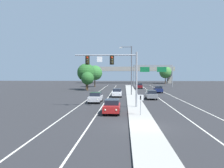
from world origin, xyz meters
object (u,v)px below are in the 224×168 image
object	(u,v)px
street_lamp_median	(130,67)
car_oncoming_white	(117,93)
tree_far_left_c	(86,73)
tree_far_right_b	(165,72)
car_receding_darkred	(139,86)
highway_sign_gantry	(153,69)
tree_far_left_b	(88,78)
car_oncoming_silver	(96,97)
median_sign_post	(141,102)
overhead_signal_mast	(116,67)
car_receding_navy	(158,89)
car_receding_grey	(151,95)
car_oncoming_red	(112,106)
tree_far_left_a	(95,73)

from	to	relation	value
street_lamp_median	car_oncoming_white	world-z (taller)	street_lamp_median
tree_far_left_c	tree_far_right_b	xyz separation A→B (m)	(28.90, 42.36, 0.27)
car_receding_darkred	highway_sign_gantry	distance (m)	12.96
car_receding_darkred	tree_far_left_b	distance (m)	17.19
street_lamp_median	car_oncoming_silver	xyz separation A→B (m)	(-5.72, -12.48, -4.97)
tree_far_left_c	car_receding_darkred	bearing A→B (deg)	20.49
tree_far_left_b	median_sign_post	bearing A→B (deg)	-73.73
overhead_signal_mast	tree_far_right_b	size ratio (longest dim) A/B	1.06
tree_far_right_b	street_lamp_median	bearing A→B (deg)	-105.72
car_oncoming_silver	car_receding_navy	size ratio (longest dim) A/B	1.00
car_receding_grey	car_oncoming_red	bearing A→B (deg)	-111.03
car_receding_navy	tree_far_right_b	xyz separation A→B (m)	(10.25, 52.64, 4.24)
tree_far_right_b	median_sign_post	bearing A→B (deg)	-100.97
street_lamp_median	highway_sign_gantry	xyz separation A→B (m)	(8.59, 34.27, 0.37)
car_receding_darkred	tree_far_right_b	world-z (taller)	tree_far_right_b
car_receding_navy	car_receding_grey	bearing A→B (deg)	-102.42
car_oncoming_red	tree_far_right_b	xyz separation A→B (m)	(19.65, 83.39, 4.24)
car_receding_navy	tree_far_right_b	bearing A→B (deg)	78.98
tree_far_left_a	tree_far_right_b	xyz separation A→B (m)	(28.15, 28.46, 0.33)
car_receding_grey	tree_far_left_c	bearing A→B (deg)	121.58
car_receding_navy	street_lamp_median	bearing A→B (deg)	-130.92
car_oncoming_silver	tree_far_left_c	size ratio (longest dim) A/B	0.61
car_oncoming_silver	car_oncoming_white	distance (m)	10.22
tree_far_left_c	tree_far_right_b	bearing A→B (deg)	55.70
car_receding_grey	tree_far_left_a	size ratio (longest dim) A/B	0.62
car_receding_darkred	tree_far_right_b	distance (m)	39.42
car_oncoming_silver	tree_far_left_c	world-z (taller)	tree_far_left_c
car_oncoming_white	car_receding_darkred	xyz separation A→B (m)	(5.92, 26.46, 0.00)
overhead_signal_mast	car_oncoming_silver	world-z (taller)	overhead_signal_mast
street_lamp_median	tree_far_left_c	bearing A→B (deg)	123.35
overhead_signal_mast	median_sign_post	bearing A→B (deg)	-66.98
car_oncoming_silver	median_sign_post	bearing A→B (deg)	-63.44
overhead_signal_mast	tree_far_left_c	size ratio (longest dim) A/B	1.12
tree_far_left_b	car_receding_grey	bearing A→B (deg)	-55.91
overhead_signal_mast	median_sign_post	world-z (taller)	overhead_signal_mast
street_lamp_median	car_receding_navy	xyz separation A→B (m)	(6.76, 7.79, -4.97)
car_oncoming_silver	highway_sign_gantry	xyz separation A→B (m)	(14.31, 46.75, 5.34)
car_receding_grey	car_oncoming_white	bearing A→B (deg)	145.46
car_oncoming_red	car_oncoming_white	distance (m)	20.23
tree_far_left_a	car_oncoming_silver	bearing A→B (deg)	-83.04
street_lamp_median	car_receding_grey	world-z (taller)	street_lamp_median
highway_sign_gantry	tree_far_left_a	size ratio (longest dim) A/B	1.83
median_sign_post	street_lamp_median	world-z (taller)	street_lamp_median
car_oncoming_white	car_receding_darkred	world-z (taller)	same
car_oncoming_white	tree_far_right_b	distance (m)	66.29
car_oncoming_red	car_oncoming_white	size ratio (longest dim) A/B	1.00
car_oncoming_silver	highway_sign_gantry	world-z (taller)	highway_sign_gantry
overhead_signal_mast	highway_sign_gantry	xyz separation A→B (m)	(10.89, 52.62, 0.79)
median_sign_post	tree_far_right_b	bearing A→B (deg)	79.03
median_sign_post	car_receding_grey	size ratio (longest dim) A/B	0.49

